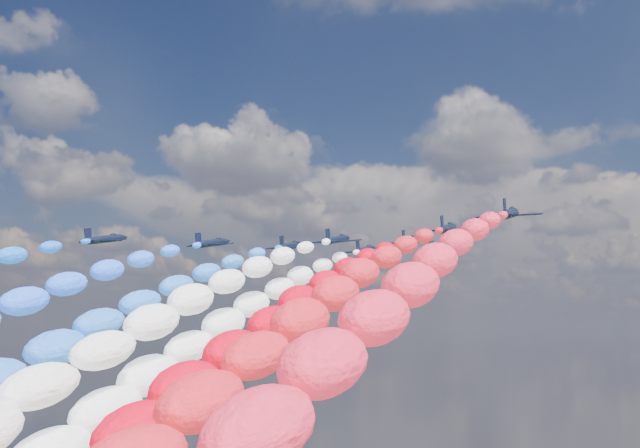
% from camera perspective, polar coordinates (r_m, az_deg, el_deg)
% --- Properties ---
extents(jet_0, '(9.12, 12.05, 4.43)m').
position_cam_1_polar(jet_0, '(137.81, -15.38, -1.08)').
color(jet_0, black).
extents(jet_1, '(9.13, 12.06, 4.43)m').
position_cam_1_polar(jet_1, '(140.08, -7.88, -1.39)').
color(jet_1, black).
extents(jet_2, '(9.08, 12.03, 4.43)m').
position_cam_1_polar(jet_2, '(143.47, -2.16, -1.60)').
color(jet_2, black).
extents(trail_2, '(6.07, 107.72, 42.20)m').
position_cam_1_polar(trail_2, '(96.26, -17.33, -9.53)').
color(trail_2, blue).
extents(jet_3, '(8.43, 11.56, 4.43)m').
position_cam_1_polar(jet_3, '(133.49, 1.26, -1.15)').
color(jet_3, black).
extents(trail_3, '(6.07, 107.72, 42.20)m').
position_cam_1_polar(trail_3, '(84.43, -13.88, -9.95)').
color(trail_3, white).
extents(jet_4, '(8.49, 11.61, 4.43)m').
position_cam_1_polar(jet_4, '(150.91, 3.32, -1.90)').
color(jet_4, black).
extents(trail_4, '(6.07, 107.72, 42.20)m').
position_cam_1_polar(trail_4, '(100.34, -8.22, -9.71)').
color(trail_4, white).
extents(jet_5, '(9.16, 12.08, 4.43)m').
position_cam_1_polar(jet_5, '(136.20, 6.52, -1.23)').
color(jet_5, black).
extents(trail_5, '(6.07, 107.72, 42.20)m').
position_cam_1_polar(trail_5, '(84.25, -5.14, -10.15)').
color(trail_5, red).
extents(jet_6, '(9.12, 12.05, 4.43)m').
position_cam_1_polar(jet_6, '(120.20, 9.27, -0.32)').
color(jet_6, black).
extents(trail_6, '(6.07, 107.72, 42.20)m').
position_cam_1_polar(trail_6, '(67.22, -3.06, -10.79)').
color(trail_6, red).
extents(jet_7, '(8.76, 11.80, 4.43)m').
position_cam_1_polar(jet_7, '(106.53, 13.65, 0.75)').
color(jet_7, black).
extents(trail_7, '(6.07, 107.72, 42.20)m').
position_cam_1_polar(trail_7, '(51.95, 2.54, -11.70)').
color(trail_7, red).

